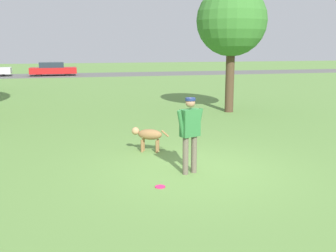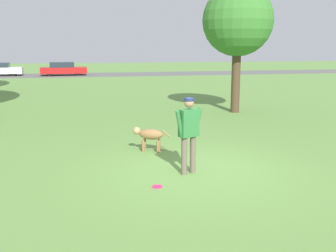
# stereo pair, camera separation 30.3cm
# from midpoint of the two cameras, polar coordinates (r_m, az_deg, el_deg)

# --- Properties ---
(ground_plane) EXTENTS (120.00, 120.00, 0.00)m
(ground_plane) POSITION_cam_midpoint_polar(r_m,az_deg,el_deg) (9.13, 5.03, -6.46)
(ground_plane) COLOR #608C42
(far_road_strip) EXTENTS (120.00, 6.00, 0.01)m
(far_road_strip) POSITION_cam_midpoint_polar(r_m,az_deg,el_deg) (40.23, -8.49, 7.40)
(far_road_strip) COLOR #5B5B59
(far_road_strip) RESTS_ON ground_plane
(person) EXTENTS (0.69, 0.36, 1.71)m
(person) POSITION_cam_midpoint_polar(r_m,az_deg,el_deg) (8.65, 4.03, -0.46)
(person) COLOR #665B4C
(person) RESTS_ON ground_plane
(dog) EXTENTS (0.99, 0.58, 0.66)m
(dog) POSITION_cam_midpoint_polar(r_m,az_deg,el_deg) (10.60, -1.95, -1.31)
(dog) COLOR olive
(dog) RESTS_ON ground_plane
(frisbee) EXTENTS (0.21, 0.21, 0.02)m
(frisbee) POSITION_cam_midpoint_polar(r_m,az_deg,el_deg) (8.08, -0.48, -8.79)
(frisbee) COLOR #E52366
(frisbee) RESTS_ON ground_plane
(tree_near_right) EXTENTS (2.94, 2.94, 5.32)m
(tree_near_right) POSITION_cam_midpoint_polar(r_m,az_deg,el_deg) (17.11, 10.61, 14.69)
(tree_near_right) COLOR #4C3826
(tree_near_right) RESTS_ON ground_plane
(parked_car_red) EXTENTS (4.43, 2.04, 1.30)m
(parked_car_red) POSITION_cam_midpoint_polar(r_m,az_deg,el_deg) (39.84, -14.75, 8.02)
(parked_car_red) COLOR red
(parked_car_red) RESTS_ON ground_plane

